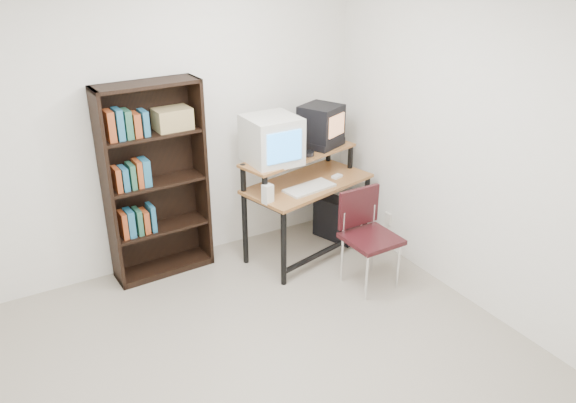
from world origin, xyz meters
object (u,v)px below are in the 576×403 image
crt_monitor (272,140)px  pc_tower (336,219)px  crt_tv (321,122)px  bookshelf (154,179)px  computer_desk (306,186)px  school_chair (367,228)px

crt_monitor → pc_tower: size_ratio=1.01×
crt_tv → pc_tower: size_ratio=1.00×
crt_tv → bookshelf: bookshelf is taller
computer_desk → pc_tower: size_ratio=2.89×
computer_desk → school_chair: computer_desk is taller
crt_tv → pc_tower: 1.02m
computer_desk → crt_tv: crt_tv is taller
bookshelf → computer_desk: bearing=-19.0°
crt_tv → school_chair: size_ratio=0.53×
crt_monitor → pc_tower: 1.22m
bookshelf → pc_tower: bearing=-12.7°
crt_monitor → school_chair: crt_monitor is taller
pc_tower → bookshelf: bearing=151.3°
crt_monitor → school_chair: 1.12m
computer_desk → crt_tv: 0.62m
school_chair → bookshelf: (-1.47, 1.10, 0.37)m
bookshelf → crt_tv: bearing=-9.8°
school_chair → bookshelf: 1.87m
pc_tower → school_chair: bearing=-126.1°
computer_desk → crt_monitor: size_ratio=2.87×
school_chair → bookshelf: bookshelf is taller
pc_tower → crt_tv: bearing=124.6°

